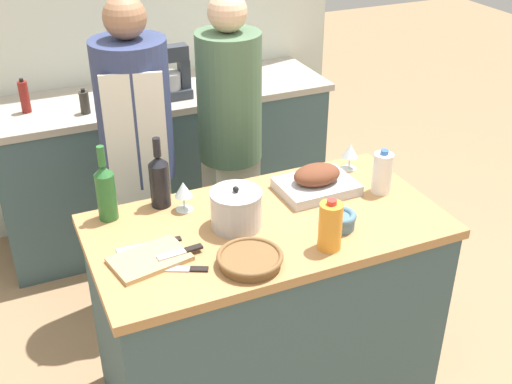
% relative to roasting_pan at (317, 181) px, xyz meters
% --- Properties ---
extents(kitchen_island, '(1.40, 0.74, 0.90)m').
position_rel_roasting_pan_xyz_m(kitchen_island, '(-0.30, -0.14, -0.49)').
color(kitchen_island, '#3D565B').
rests_on(kitchen_island, ground_plane).
extents(back_counter, '(2.00, 0.60, 0.92)m').
position_rel_roasting_pan_xyz_m(back_counter, '(-0.30, 1.36, -0.48)').
color(back_counter, '#3D565B').
rests_on(back_counter, ground_plane).
extents(back_wall, '(2.50, 0.10, 2.55)m').
position_rel_roasting_pan_xyz_m(back_wall, '(-0.30, 1.71, 0.33)').
color(back_wall, silver).
rests_on(back_wall, ground_plane).
extents(roasting_pan, '(0.33, 0.25, 0.12)m').
position_rel_roasting_pan_xyz_m(roasting_pan, '(0.00, 0.00, 0.00)').
color(roasting_pan, '#BCBCC1').
rests_on(roasting_pan, kitchen_island).
extents(wicker_basket, '(0.24, 0.24, 0.05)m').
position_rel_roasting_pan_xyz_m(wicker_basket, '(-0.47, -0.38, -0.02)').
color(wicker_basket, brown).
rests_on(wicker_basket, kitchen_island).
extents(cutting_board, '(0.30, 0.23, 0.02)m').
position_rel_roasting_pan_xyz_m(cutting_board, '(-0.79, -0.21, -0.04)').
color(cutting_board, tan).
rests_on(cutting_board, kitchen_island).
extents(stock_pot, '(0.20, 0.20, 0.18)m').
position_rel_roasting_pan_xyz_m(stock_pot, '(-0.42, -0.12, 0.03)').
color(stock_pot, '#B7B7BC').
rests_on(stock_pot, kitchen_island).
extents(mixing_bowl, '(0.13, 0.13, 0.07)m').
position_rel_roasting_pan_xyz_m(mixing_bowl, '(-0.06, -0.29, -0.01)').
color(mixing_bowl, slate).
rests_on(mixing_bowl, kitchen_island).
extents(juice_jug, '(0.09, 0.09, 0.20)m').
position_rel_roasting_pan_xyz_m(juice_jug, '(-0.16, -0.40, 0.05)').
color(juice_jug, orange).
rests_on(juice_jug, kitchen_island).
extents(milk_jug, '(0.08, 0.08, 0.20)m').
position_rel_roasting_pan_xyz_m(milk_jug, '(0.25, -0.11, 0.04)').
color(milk_jug, white).
rests_on(milk_jug, kitchen_island).
extents(wine_bottle_green, '(0.08, 0.08, 0.32)m').
position_rel_roasting_pan_xyz_m(wine_bottle_green, '(-0.86, 0.14, 0.08)').
color(wine_bottle_green, '#28662D').
rests_on(wine_bottle_green, kitchen_island).
extents(wine_bottle_dark, '(0.08, 0.08, 0.30)m').
position_rel_roasting_pan_xyz_m(wine_bottle_dark, '(-0.64, 0.16, 0.07)').
color(wine_bottle_dark, black).
rests_on(wine_bottle_dark, kitchen_island).
extents(wine_glass_left, '(0.07, 0.07, 0.13)m').
position_rel_roasting_pan_xyz_m(wine_glass_left, '(-0.57, 0.08, 0.04)').
color(wine_glass_left, silver).
rests_on(wine_glass_left, kitchen_island).
extents(wine_glass_right, '(0.07, 0.07, 0.12)m').
position_rel_roasting_pan_xyz_m(wine_glass_right, '(0.24, 0.12, 0.04)').
color(wine_glass_right, silver).
rests_on(wine_glass_right, kitchen_island).
extents(knife_chef, '(0.25, 0.04, 0.01)m').
position_rel_roasting_pan_xyz_m(knife_chef, '(-0.76, -0.11, -0.04)').
color(knife_chef, '#B7B7BC').
rests_on(knife_chef, kitchen_island).
extents(knife_paring, '(0.18, 0.04, 0.01)m').
position_rel_roasting_pan_xyz_m(knife_paring, '(-0.68, -0.23, -0.03)').
color(knife_paring, '#B7B7BC').
rests_on(knife_paring, cutting_board).
extents(knife_bread, '(0.17, 0.10, 0.01)m').
position_rel_roasting_pan_xyz_m(knife_bread, '(-0.69, -0.31, -0.04)').
color(knife_bread, '#B7B7BC').
rests_on(knife_bread, kitchen_island).
extents(stand_mixer, '(0.18, 0.14, 0.30)m').
position_rel_roasting_pan_xyz_m(stand_mixer, '(-0.24, 1.25, 0.10)').
color(stand_mixer, '#333842').
rests_on(stand_mixer, back_counter).
extents(condiment_bottle_tall, '(0.05, 0.05, 0.19)m').
position_rel_roasting_pan_xyz_m(condiment_bottle_tall, '(-1.04, 1.36, 0.07)').
color(condiment_bottle_tall, maroon).
rests_on(condiment_bottle_tall, back_counter).
extents(condiment_bottle_short, '(0.05, 0.05, 0.14)m').
position_rel_roasting_pan_xyz_m(condiment_bottle_short, '(-0.75, 1.21, 0.04)').
color(condiment_bottle_short, '#332D28').
rests_on(condiment_bottle_short, back_counter).
extents(person_cook_aproned, '(0.35, 0.37, 1.64)m').
position_rel_roasting_pan_xyz_m(person_cook_aproned, '(-0.61, 0.66, -0.03)').
color(person_cook_aproned, beige).
rests_on(person_cook_aproned, ground_plane).
extents(person_cook_guest, '(0.32, 0.32, 1.61)m').
position_rel_roasting_pan_xyz_m(person_cook_guest, '(-0.13, 0.68, -0.05)').
color(person_cook_guest, beige).
rests_on(person_cook_guest, ground_plane).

